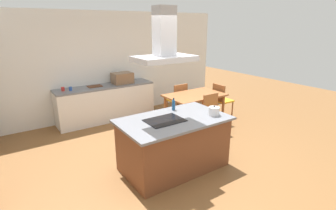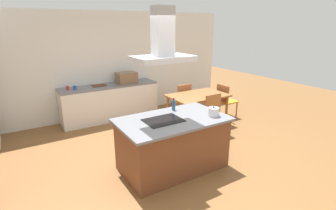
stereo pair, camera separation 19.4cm
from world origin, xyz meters
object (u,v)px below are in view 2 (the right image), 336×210
object	(u,v)px
chair_facing_back_wall	(182,98)
range_hood	(163,44)
olive_oil_bottle	(174,105)
dining_table	(198,98)
coffee_mug_red	(67,88)
coffee_mug_blue	(75,88)
cooktop	(163,120)
countertop_microwave	(126,78)
cutting_board	(99,86)
chair_facing_island	(216,112)
chair_at_right_end	(225,99)
tea_kettle	(214,112)

from	to	relation	value
chair_facing_back_wall	range_hood	size ratio (longest dim) A/B	0.99
olive_oil_bottle	dining_table	bearing A→B (deg)	36.97
coffee_mug_red	dining_table	xyz separation A→B (m)	(2.68, -1.54, -0.28)
coffee_mug_blue	range_hood	world-z (taller)	range_hood
cooktop	dining_table	bearing A→B (deg)	37.70
countertop_microwave	dining_table	distance (m)	1.95
coffee_mug_blue	dining_table	distance (m)	2.94
cooktop	cutting_board	size ratio (longest dim) A/B	1.76
olive_oil_bottle	cutting_board	distance (m)	2.63
chair_facing_back_wall	chair_facing_island	size ratio (longest dim) A/B	1.00
countertop_microwave	chair_at_right_end	xyz separation A→B (m)	(2.12, -1.49, -0.53)
range_hood	cooktop	bearing A→B (deg)	0.00
coffee_mug_red	chair_facing_back_wall	bearing A→B (deg)	-17.99
olive_oil_bottle	chair_facing_back_wall	world-z (taller)	olive_oil_bottle
tea_kettle	coffee_mug_red	bearing A→B (deg)	118.54
cooktop	dining_table	xyz separation A→B (m)	(1.79, 1.39, -0.24)
dining_table	chair_facing_island	world-z (taller)	chair_facing_island
coffee_mug_blue	cooktop	bearing A→B (deg)	-75.59
cooktop	range_hood	distance (m)	1.20
cutting_board	chair_at_right_end	world-z (taller)	cutting_board
tea_kettle	countertop_microwave	distance (m)	3.14
countertop_microwave	chair_at_right_end	world-z (taller)	countertop_microwave
dining_table	chair_facing_back_wall	bearing A→B (deg)	90.00
coffee_mug_red	chair_facing_island	distance (m)	3.49
dining_table	chair_facing_island	distance (m)	0.68
chair_at_right_end	range_hood	distance (m)	3.43
coffee_mug_blue	chair_facing_island	xyz separation A→B (m)	(2.53, -2.13, -0.44)
olive_oil_bottle	range_hood	distance (m)	1.24
coffee_mug_red	chair_at_right_end	xyz separation A→B (m)	(3.59, -1.54, -0.44)
olive_oil_bottle	range_hood	world-z (taller)	range_hood
tea_kettle	chair_at_right_end	distance (m)	2.53
tea_kettle	chair_facing_island	size ratio (longest dim) A/B	0.27
cooktop	coffee_mug_blue	world-z (taller)	coffee_mug_blue
cooktop	chair_facing_island	xyz separation A→B (m)	(1.79, 0.72, -0.40)
tea_kettle	olive_oil_bottle	distance (m)	0.74
tea_kettle	coffee_mug_red	world-z (taller)	tea_kettle
tea_kettle	chair_facing_island	world-z (taller)	tea_kettle
coffee_mug_red	range_hood	bearing A→B (deg)	-73.13
chair_facing_island	countertop_microwave	bearing A→B (deg)	119.11
olive_oil_bottle	chair_facing_island	xyz separation A→B (m)	(1.36, 0.36, -0.49)
olive_oil_bottle	coffee_mug_red	xyz separation A→B (m)	(-1.32, 2.56, -0.05)
dining_table	chair_facing_island	bearing A→B (deg)	-90.00
countertop_microwave	chair_at_right_end	bearing A→B (deg)	-35.20
countertop_microwave	range_hood	size ratio (longest dim) A/B	0.56
cooktop	chair_facing_island	bearing A→B (deg)	21.90
cooktop	olive_oil_bottle	xyz separation A→B (m)	(0.43, 0.36, 0.09)
dining_table	chair_facing_island	size ratio (longest dim) A/B	1.57
chair_facing_island	cooktop	bearing A→B (deg)	-158.10
countertop_microwave	cutting_board	world-z (taller)	countertop_microwave
olive_oil_bottle	coffee_mug_blue	xyz separation A→B (m)	(-1.17, 2.49, -0.05)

